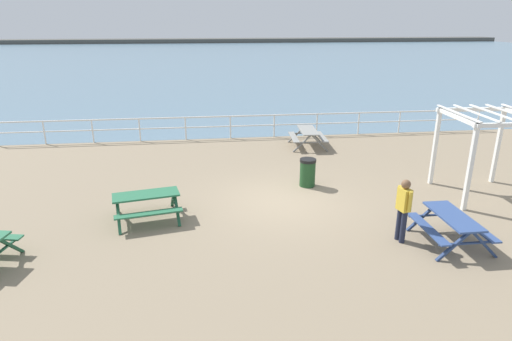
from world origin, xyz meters
TOP-DOWN VIEW (x-y plane):
  - ground_plane at (0.00, 0.00)m, footprint 30.00×24.00m
  - sea_band at (0.00, 52.75)m, footprint 142.00×90.00m
  - distant_shoreline at (0.00, 95.75)m, footprint 142.00×6.00m
  - seaward_railing at (-0.00, 7.75)m, footprint 23.07×0.07m
  - picnic_table_near_left at (-4.01, -0.83)m, footprint 2.05×1.83m
  - picnic_table_mid_centre at (2.23, 5.84)m, footprint 1.64×1.89m
  - picnic_table_far_left at (3.70, -3.22)m, footprint 1.56×1.82m
  - visitor at (2.51, -2.94)m, footprint 0.28×0.52m
  - lattice_pergola at (6.38, -0.30)m, footprint 2.56×2.68m
  - litter_bin at (1.08, 1.17)m, footprint 0.55×0.55m

SIDE VIEW (x-z plane):
  - ground_plane at x=0.00m, z-range -0.20..0.00m
  - sea_band at x=0.00m, z-range 0.00..0.00m
  - distant_shoreline at x=0.00m, z-range -0.90..0.90m
  - litter_bin at x=1.08m, z-range 0.00..0.95m
  - picnic_table_near_left at x=-4.01m, z-range 0.19..0.98m
  - picnic_table_mid_centre at x=2.23m, z-range 0.19..0.98m
  - picnic_table_far_left at x=3.70m, z-range 0.19..0.98m
  - seaward_railing at x=0.00m, z-range 0.22..1.30m
  - visitor at x=2.51m, z-range 0.12..1.78m
  - lattice_pergola at x=6.38m, z-range 0.65..3.35m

